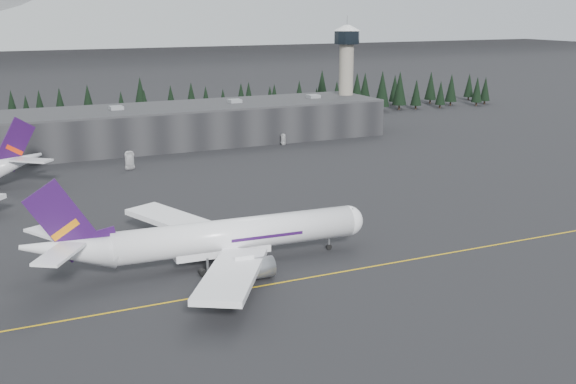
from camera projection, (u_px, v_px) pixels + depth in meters
name	position (u px, v px, depth m)	size (l,w,h in m)	color
ground	(337.00, 268.00, 125.22)	(1400.00, 1400.00, 0.00)	black
taxiline	(343.00, 272.00, 123.47)	(400.00, 0.40, 0.02)	gold
terminal	(148.00, 127.00, 232.95)	(160.00, 30.00, 12.60)	black
control_tower	(346.00, 65.00, 262.55)	(10.00, 10.00, 37.70)	gray
treeline	(122.00, 109.00, 265.01)	(360.00, 20.00, 15.00)	black
jet_main	(207.00, 239.00, 124.83)	(61.18, 56.37, 17.98)	white
gse_vehicle_a	(130.00, 167.00, 200.70)	(2.49, 5.40, 1.50)	silver
gse_vehicle_b	(284.00, 143.00, 236.66)	(1.53, 3.79, 1.29)	silver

